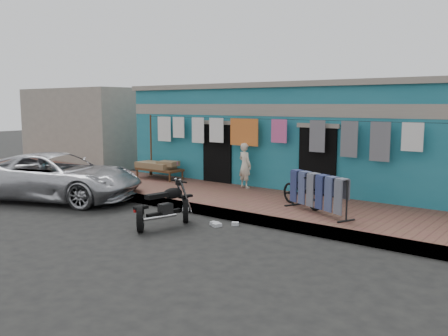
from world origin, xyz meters
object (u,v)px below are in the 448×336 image
seated_person (245,165)px  jeans_rack (318,193)px  bicycle (302,187)px  charpoy (159,170)px  car (57,176)px  motorcycle (164,205)px

seated_person → jeans_rack: (3.25, -1.69, -0.20)m
seated_person → bicycle: bearing=169.7°
seated_person → jeans_rack: bearing=168.5°
charpoy → jeans_rack: size_ratio=0.88×
bicycle → charpoy: size_ratio=0.88×
bicycle → charpoy: (-5.91, 0.97, -0.20)m
bicycle → charpoy: bicycle is taller
car → seated_person: 5.43m
motorcycle → jeans_rack: (2.57, 2.37, 0.21)m
motorcycle → charpoy: (-3.96, 3.73, 0.03)m
charpoy → car: bearing=-99.5°
bicycle → motorcycle: size_ratio=0.93×
seated_person → bicycle: (2.63, -1.29, -0.18)m
seated_person → charpoy: size_ratio=0.78×
car → bicycle: car is taller
bicycle → motorcycle: 3.39m
seated_person → charpoy: seated_person is taller
jeans_rack → car: bearing=-163.4°
car → charpoy: 3.53m
seated_person → motorcycle: seated_person is taller
seated_person → jeans_rack: seated_person is taller
charpoy → jeans_rack: bearing=-11.8°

